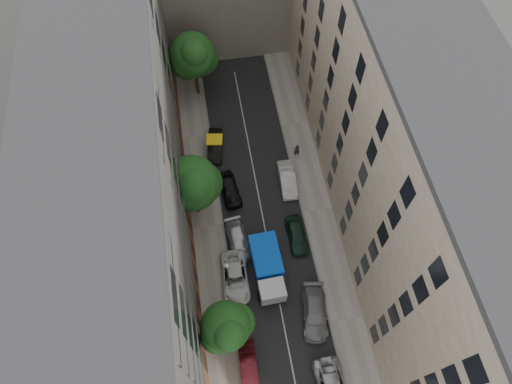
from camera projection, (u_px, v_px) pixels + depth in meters
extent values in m
plane|color=#4C4C49|center=(263.00, 218.00, 45.11)|extent=(120.00, 120.00, 0.00)
cube|color=black|center=(263.00, 218.00, 45.10)|extent=(8.00, 44.00, 0.02)
cube|color=gray|center=(208.00, 226.00, 44.59)|extent=(3.00, 44.00, 0.15)
cube|color=gray|center=(317.00, 210.00, 45.49)|extent=(3.00, 44.00, 0.15)
cube|color=#4A4745|center=(126.00, 183.00, 35.50)|extent=(8.00, 44.00, 20.00)
cube|color=beige|center=(397.00, 145.00, 37.29)|extent=(8.00, 44.00, 20.00)
cube|color=black|center=(268.00, 272.00, 41.73)|extent=(2.55, 6.12, 0.34)
cube|color=#A6A9AB|center=(272.00, 291.00, 39.83)|extent=(2.30, 1.86, 1.90)
cube|color=blue|center=(266.00, 257.00, 41.20)|extent=(2.59, 4.11, 2.01)
cylinder|color=black|center=(260.00, 297.00, 40.75)|extent=(0.31, 0.94, 0.94)
cylinder|color=black|center=(283.00, 293.00, 40.92)|extent=(0.31, 0.94, 0.94)
cylinder|color=black|center=(253.00, 256.00, 42.64)|extent=(0.31, 0.94, 0.94)
cylinder|color=black|center=(275.00, 253.00, 42.81)|extent=(0.31, 0.94, 0.94)
imported|color=#4B0F15|center=(248.00, 365.00, 37.76)|extent=(1.51, 4.01, 1.31)
imported|color=silver|center=(235.00, 277.00, 41.38)|extent=(2.60, 5.28, 1.44)
imported|color=#B4B4B9|center=(238.00, 240.00, 43.24)|extent=(2.34, 4.72, 1.32)
imported|color=black|center=(230.00, 189.00, 45.89)|extent=(2.27, 4.47, 1.46)
imported|color=black|center=(215.00, 146.00, 48.55)|extent=(2.18, 4.51, 1.43)
imported|color=slate|center=(315.00, 313.00, 39.78)|extent=(2.90, 5.44, 1.50)
imported|color=black|center=(297.00, 235.00, 43.46)|extent=(1.74, 4.21, 1.43)
imported|color=silver|center=(287.00, 179.00, 46.47)|extent=(1.69, 4.48, 1.46)
cylinder|color=#382619|center=(228.00, 336.00, 38.22)|extent=(0.36, 0.36, 2.36)
cylinder|color=#382619|center=(227.00, 331.00, 36.46)|extent=(0.24, 0.24, 1.69)
sphere|color=#1C4818|center=(226.00, 326.00, 35.02)|extent=(3.96, 3.96, 3.96)
sphere|color=#1C4818|center=(237.00, 322.00, 35.99)|extent=(2.97, 2.97, 2.97)
sphere|color=#1C4818|center=(218.00, 336.00, 35.13)|extent=(2.77, 2.77, 2.77)
sphere|color=#1C4818|center=(229.00, 334.00, 33.88)|extent=(2.57, 2.57, 2.57)
cylinder|color=#382619|center=(197.00, 205.00, 44.21)|extent=(0.36, 0.36, 2.63)
cylinder|color=#382619|center=(194.00, 193.00, 42.25)|extent=(0.24, 0.24, 1.88)
sphere|color=#1C4818|center=(192.00, 183.00, 40.65)|extent=(5.13, 5.13, 5.13)
sphere|color=#1C4818|center=(202.00, 183.00, 41.70)|extent=(3.85, 3.85, 3.85)
sphere|color=#1C4818|center=(185.00, 192.00, 40.81)|extent=(3.59, 3.59, 3.59)
sphere|color=#1C4818|center=(193.00, 185.00, 39.43)|extent=(3.34, 3.34, 3.34)
cylinder|color=#382619|center=(197.00, 84.00, 51.69)|extent=(0.36, 0.36, 2.81)
cylinder|color=#382619|center=(195.00, 69.00, 49.59)|extent=(0.24, 0.24, 2.01)
sphere|color=#1C4818|center=(192.00, 55.00, 47.87)|extent=(4.89, 4.89, 4.89)
sphere|color=#1C4818|center=(201.00, 58.00, 48.98)|extent=(3.67, 3.67, 3.67)
sphere|color=#1C4818|center=(187.00, 63.00, 48.06)|extent=(3.43, 3.43, 3.43)
sphere|color=#1C4818|center=(194.00, 53.00, 46.59)|extent=(3.18, 3.18, 3.18)
cylinder|color=#175320|center=(228.00, 278.00, 38.96)|extent=(0.14, 0.14, 5.77)
sphere|color=silver|center=(226.00, 266.00, 36.36)|extent=(0.36, 0.36, 0.36)
imported|color=black|center=(297.00, 150.00, 47.89)|extent=(0.64, 0.42, 1.74)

